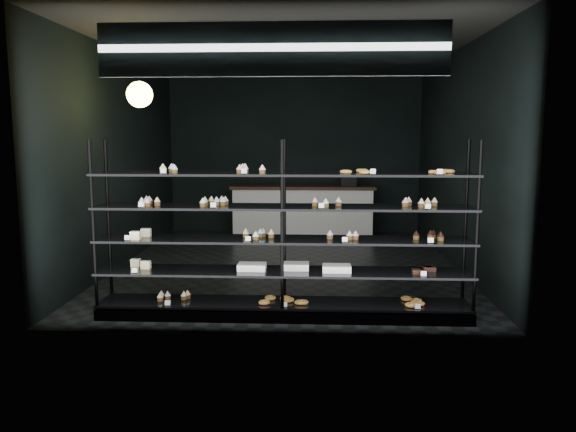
{
  "coord_description": "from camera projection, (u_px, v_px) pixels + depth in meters",
  "views": [
    {
      "loc": [
        0.4,
        -8.32,
        1.96
      ],
      "look_at": [
        0.1,
        -1.9,
        1.03
      ],
      "focal_mm": 35.0,
      "sensor_mm": 36.0,
      "label": 1
    }
  ],
  "objects": [
    {
      "name": "signage",
      "position": [
        272.0,
        49.0,
        5.24
      ],
      "size": [
        3.3,
        0.05,
        0.5
      ],
      "color": "#0D1C42",
      "rests_on": "room"
    },
    {
      "name": "display_shelf",
      "position": [
        281.0,
        260.0,
        6.01
      ],
      "size": [
        4.0,
        0.5,
        1.91
      ],
      "color": "black",
      "rests_on": "room"
    },
    {
      "name": "service_counter",
      "position": [
        303.0,
        210.0,
        10.92
      ],
      "size": [
        2.77,
        0.65,
        1.23
      ],
      "color": "silver",
      "rests_on": "room"
    },
    {
      "name": "room",
      "position": [
        287.0,
        159.0,
        8.3
      ],
      "size": [
        5.01,
        6.01,
        3.2
      ],
      "color": "black",
      "rests_on": "ground"
    },
    {
      "name": "pendant_lamp",
      "position": [
        140.0,
        94.0,
        6.93
      ],
      "size": [
        0.32,
        0.32,
        0.89
      ],
      "color": "black",
      "rests_on": "room"
    }
  ]
}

